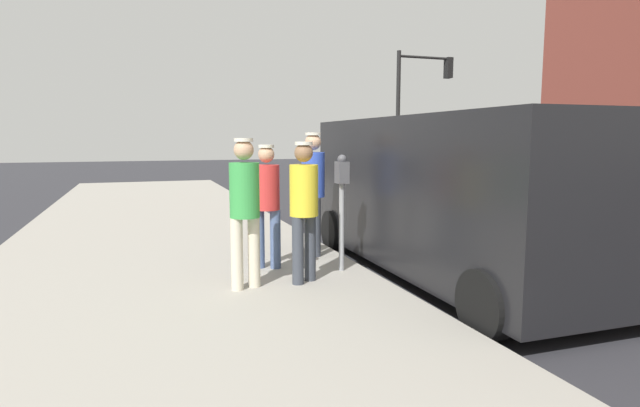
% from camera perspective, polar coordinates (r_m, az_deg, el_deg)
% --- Properties ---
extents(ground_plane, '(80.00, 80.00, 0.00)m').
position_cam_1_polar(ground_plane, '(7.27, 13.28, -7.97)').
color(ground_plane, '#2D2D33').
extents(sidewalk_slab, '(5.00, 32.00, 0.15)m').
position_cam_1_polar(sidewalk_slab, '(6.17, -15.73, -10.06)').
color(sidewalk_slab, '#9E998E').
rests_on(sidewalk_slab, ground).
extents(parking_meter_near, '(0.14, 0.18, 1.52)m').
position_cam_1_polar(parking_meter_near, '(6.70, 2.42, 1.22)').
color(parking_meter_near, gray).
rests_on(parking_meter_near, sidewalk_slab).
extents(pedestrian_in_blue, '(0.34, 0.36, 1.81)m').
position_cam_1_polar(pedestrian_in_blue, '(7.60, -0.77, 2.07)').
color(pedestrian_in_blue, '#383D47').
rests_on(pedestrian_in_blue, sidewalk_slab).
extents(pedestrian_in_green, '(0.35, 0.34, 1.73)m').
position_cam_1_polar(pedestrian_in_green, '(5.95, -8.30, 0.04)').
color(pedestrian_in_green, beige).
rests_on(pedestrian_in_green, sidewalk_slab).
extents(pedestrian_in_yellow, '(0.34, 0.34, 1.69)m').
position_cam_1_polar(pedestrian_in_yellow, '(6.15, -1.78, 0.08)').
color(pedestrian_in_yellow, '#383D47').
rests_on(pedestrian_in_yellow, sidewalk_slab).
extents(pedestrian_in_red, '(0.34, 0.34, 1.65)m').
position_cam_1_polar(pedestrian_in_red, '(6.87, -5.88, 0.56)').
color(pedestrian_in_red, '#4C608C').
rests_on(pedestrian_in_red, sidewalk_slab).
extents(parked_van, '(2.18, 5.22, 2.15)m').
position_cam_1_polar(parked_van, '(7.16, 14.49, 1.16)').
color(parked_van, black).
rests_on(parked_van, ground).
extents(traffic_light_corner, '(2.48, 0.42, 5.20)m').
position_cam_1_polar(traffic_light_corner, '(20.97, 10.67, 11.54)').
color(traffic_light_corner, black).
rests_on(traffic_light_corner, ground).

